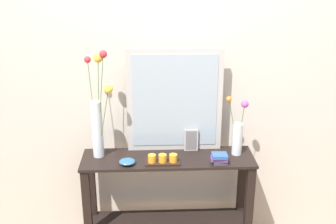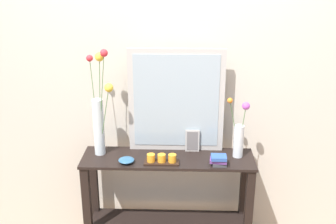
{
  "view_description": "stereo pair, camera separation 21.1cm",
  "coord_description": "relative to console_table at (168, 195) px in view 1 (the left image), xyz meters",
  "views": [
    {
      "loc": [
        -0.12,
        -2.7,
        2.16
      ],
      "look_at": [
        0.0,
        0.0,
        1.16
      ],
      "focal_mm": 44.85,
      "sensor_mm": 36.0,
      "label": 1
    },
    {
      "loc": [
        0.09,
        -2.7,
        2.16
      ],
      "look_at": [
        0.0,
        0.0,
        1.16
      ],
      "focal_mm": 44.85,
      "sensor_mm": 36.0,
      "label": 2
    }
  ],
  "objects": [
    {
      "name": "wall_back",
      "position": [
        0.0,
        0.29,
        0.85
      ],
      "size": [
        6.4,
        0.08,
        2.7
      ],
      "primitive_type": "cube",
      "color": "beige",
      "rests_on": "ground"
    },
    {
      "name": "console_table",
      "position": [
        0.0,
        0.0,
        0.0
      ],
      "size": [
        1.23,
        0.34,
        0.82
      ],
      "color": "black",
      "rests_on": "ground"
    },
    {
      "name": "mirror_leaning",
      "position": [
        0.05,
        0.14,
        0.69
      ],
      "size": [
        0.69,
        0.03,
        0.76
      ],
      "color": "#B7B2AD",
      "rests_on": "console_table"
    },
    {
      "name": "tall_vase_left",
      "position": [
        -0.49,
        0.04,
        0.62
      ],
      "size": [
        0.2,
        0.17,
        0.78
      ],
      "color": "silver",
      "rests_on": "console_table"
    },
    {
      "name": "vase_right",
      "position": [
        0.5,
        0.03,
        0.47
      ],
      "size": [
        0.15,
        0.09,
        0.45
      ],
      "color": "silver",
      "rests_on": "console_table"
    },
    {
      "name": "candle_tray",
      "position": [
        -0.04,
        -0.09,
        0.34
      ],
      "size": [
        0.24,
        0.09,
        0.07
      ],
      "color": "black",
      "rests_on": "console_table"
    },
    {
      "name": "picture_frame_small",
      "position": [
        0.17,
        0.11,
        0.4
      ],
      "size": [
        0.1,
        0.01,
        0.17
      ],
      "color": "#B7B2AD",
      "rests_on": "console_table"
    },
    {
      "name": "decorative_bowl",
      "position": [
        -0.29,
        -0.09,
        0.33
      ],
      "size": [
        0.11,
        0.11,
        0.04
      ],
      "color": "#2D5B84",
      "rests_on": "console_table"
    },
    {
      "name": "book_stack",
      "position": [
        0.35,
        -0.11,
        0.35
      ],
      "size": [
        0.12,
        0.09,
        0.07
      ],
      "color": "#424247",
      "rests_on": "console_table"
    }
  ]
}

